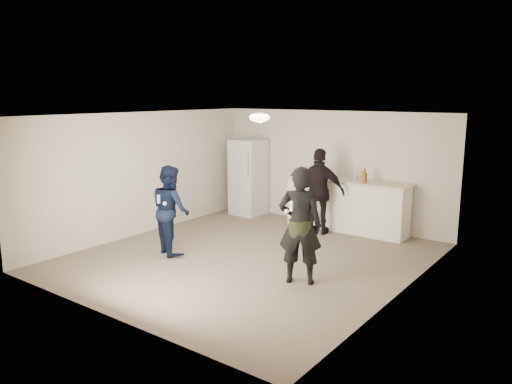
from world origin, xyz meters
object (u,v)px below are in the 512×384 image
Objects in this scene: counter at (347,206)px; shaker at (304,171)px; spectator at (320,192)px; man at (171,210)px; woman at (300,226)px; fridge at (248,177)px.

shaker reaches higher than counter.
man is at bearing 47.87° from spectator.
fridge is at bearing -67.27° from woman.
woman reaches higher than man.
spectator reaches higher than shaker.
man is 2.64m from woman.
woman reaches higher than spectator.
spectator is at bearing -91.06° from woman.
fridge is 1.51m from shaker.
spectator is (2.23, -0.51, -0.01)m from fridge.
fridge is 1.12× the size of man.
shaker is 1.02m from spectator.
counter is 3.29m from woman.
woman is (3.36, -3.10, 0.00)m from fridge.
counter is at bearing 1.56° from fridge.
man is 0.89× the size of woman.
fridge is 4.57m from woman.
shaker is at bearing -84.34° from woman.
counter is 1.61× the size of man.
fridge reaches higher than man.
woman is at bearing -59.79° from shaker.
spectator is at bearing -40.05° from shaker.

